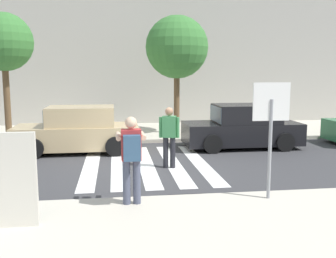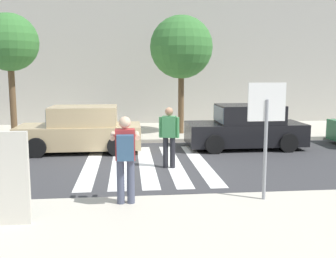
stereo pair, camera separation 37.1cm
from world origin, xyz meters
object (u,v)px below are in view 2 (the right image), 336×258
(stop_sign, at_px, (266,115))
(street_tree_center, at_px, (181,48))
(pedestrian_crossing, at_px, (169,134))
(street_tree_west, at_px, (9,43))
(parked_car_tan, at_px, (81,130))
(parked_car_black, at_px, (246,128))
(photographer_with_backpack, at_px, (125,152))

(stop_sign, distance_m, street_tree_center, 8.90)
(pedestrian_crossing, bearing_deg, street_tree_west, 138.98)
(pedestrian_crossing, relative_size, street_tree_west, 0.36)
(stop_sign, relative_size, parked_car_tan, 0.58)
(parked_car_black, relative_size, street_tree_center, 0.85)
(photographer_with_backpack, relative_size, parked_car_tan, 0.42)
(parked_car_tan, height_order, street_tree_west, street_tree_west)
(pedestrian_crossing, bearing_deg, parked_car_black, 40.78)
(photographer_with_backpack, relative_size, street_tree_center, 0.36)
(photographer_with_backpack, xyz_separation_m, parked_car_tan, (-1.53, 5.95, -0.44))
(street_tree_west, bearing_deg, parked_car_tan, -38.40)
(photographer_with_backpack, relative_size, parked_car_black, 0.42)
(parked_car_black, xyz_separation_m, street_tree_west, (-8.58, 2.24, 3.04))
(stop_sign, relative_size, parked_car_black, 0.58)
(photographer_with_backpack, height_order, parked_car_black, photographer_with_backpack)
(stop_sign, xyz_separation_m, parked_car_black, (1.43, 5.95, -1.13))
(pedestrian_crossing, distance_m, parked_car_black, 3.99)
(photographer_with_backpack, height_order, street_tree_center, street_tree_center)
(photographer_with_backpack, bearing_deg, pedestrian_crossing, 70.23)
(pedestrian_crossing, bearing_deg, stop_sign, -64.65)
(pedestrian_crossing, height_order, parked_car_black, pedestrian_crossing)
(stop_sign, distance_m, street_tree_west, 11.03)
(street_tree_west, bearing_deg, street_tree_center, 4.39)
(parked_car_black, relative_size, street_tree_west, 0.86)
(photographer_with_backpack, bearing_deg, parked_car_black, 54.66)
(pedestrian_crossing, xyz_separation_m, street_tree_west, (-5.56, 4.84, 2.79))
(street_tree_center, bearing_deg, parked_car_black, -54.53)
(parked_car_tan, height_order, parked_car_black, same)
(stop_sign, distance_m, pedestrian_crossing, 3.81)
(photographer_with_backpack, xyz_separation_m, street_tree_center, (2.27, 8.70, 2.50))
(stop_sign, relative_size, photographer_with_backpack, 1.37)
(stop_sign, xyz_separation_m, photographer_with_backpack, (-2.79, -0.01, -0.69))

